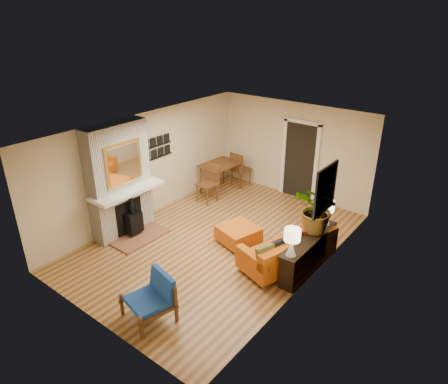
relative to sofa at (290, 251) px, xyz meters
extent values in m
plane|color=#B88546|center=(-1.72, -0.15, -0.35)|extent=(6.50, 6.50, 0.00)
plane|color=white|center=(-1.72, -0.15, 2.25)|extent=(6.50, 6.50, 0.00)
plane|color=beige|center=(-1.72, 3.10, 0.95)|extent=(4.50, 0.00, 4.50)
plane|color=beige|center=(-1.72, -3.40, 0.95)|extent=(4.50, 0.00, 4.50)
plane|color=beige|center=(-3.97, -0.15, 0.95)|extent=(0.00, 6.50, 6.50)
plane|color=beige|center=(0.53, -0.15, 0.95)|extent=(0.00, 6.50, 6.50)
cube|color=black|center=(-1.47, 3.07, 0.70)|extent=(0.88, 0.06, 2.10)
cube|color=white|center=(-1.96, 3.06, 0.70)|extent=(0.10, 0.08, 2.18)
cube|color=white|center=(-0.98, 3.06, 0.70)|extent=(0.10, 0.08, 2.18)
cube|color=white|center=(-1.47, 3.06, 1.78)|extent=(1.08, 0.08, 0.10)
cube|color=black|center=(0.50, 0.25, 1.40)|extent=(0.04, 0.85, 0.95)
cube|color=slate|center=(0.47, 0.25, 1.40)|extent=(0.01, 0.70, 0.80)
cube|color=black|center=(-3.93, 0.20, 1.07)|extent=(0.06, 0.95, 0.02)
cube|color=black|center=(-3.93, 0.20, 1.37)|extent=(0.06, 0.95, 0.02)
cube|color=white|center=(-3.76, -1.15, 1.51)|extent=(0.42, 1.50, 1.48)
cube|color=white|center=(-3.76, -1.15, 0.21)|extent=(0.42, 1.50, 1.12)
cube|color=white|center=(-3.51, -1.15, 0.77)|extent=(0.60, 1.68, 0.08)
cube|color=black|center=(-3.55, -1.15, 0.10)|extent=(0.03, 0.72, 0.78)
cube|color=brown|center=(-3.25, -1.15, -0.33)|extent=(0.75, 1.30, 0.04)
cube|color=black|center=(-3.43, -1.15, -0.01)|extent=(0.30, 0.36, 0.48)
cylinder|color=black|center=(-3.43, -1.15, 0.43)|extent=(0.10, 0.10, 0.40)
cube|color=gold|center=(-3.54, -1.15, 1.40)|extent=(0.04, 0.95, 0.95)
cube|color=silver|center=(-3.52, -1.15, 1.40)|extent=(0.01, 0.82, 0.82)
cylinder|color=silver|center=(-0.65, -0.72, -0.30)|extent=(0.05, 0.05, 0.10)
cylinder|color=silver|center=(-0.02, -0.92, -0.30)|extent=(0.05, 0.05, 0.10)
cylinder|color=silver|center=(-0.13, 0.97, -0.30)|extent=(0.05, 0.05, 0.10)
cylinder|color=silver|center=(0.51, 0.77, -0.30)|extent=(0.05, 0.05, 0.10)
cube|color=orange|center=(-0.07, 0.03, -0.11)|extent=(1.41, 2.16, 0.29)
cube|color=orange|center=(0.24, -0.07, 0.20)|extent=(0.77, 1.97, 0.33)
cube|color=orange|center=(-0.34, -0.85, 0.13)|extent=(0.87, 0.42, 0.19)
cube|color=orange|center=(0.20, 0.90, 0.13)|extent=(0.87, 0.42, 0.19)
cube|color=brown|center=(-0.11, -0.76, 0.24)|extent=(0.30, 0.42, 0.40)
cube|color=black|center=(0.00, -0.40, 0.24)|extent=(0.30, 0.42, 0.40)
cube|color=gray|center=(0.12, -0.03, 0.24)|extent=(0.30, 0.42, 0.40)
cube|color=maroon|center=(0.22, 0.28, 0.24)|extent=(0.30, 0.42, 0.40)
cube|color=black|center=(0.33, 0.65, 0.24)|extent=(0.30, 0.42, 0.40)
cylinder|color=silver|center=(-1.72, -0.16, -0.31)|extent=(0.05, 0.05, 0.06)
cylinder|color=silver|center=(-1.11, -0.33, -0.31)|extent=(0.05, 0.05, 0.06)
cylinder|color=silver|center=(-1.55, 0.45, -0.31)|extent=(0.05, 0.05, 0.06)
cylinder|color=silver|center=(-0.94, 0.28, -0.31)|extent=(0.05, 0.05, 0.06)
cube|color=orange|center=(-1.33, 0.06, -0.12)|extent=(0.96, 0.96, 0.33)
cube|color=brown|center=(-1.46, -2.72, -0.05)|extent=(0.22, 0.73, 0.05)
cube|color=brown|center=(-1.53, -3.04, -0.13)|extent=(0.06, 0.06, 0.43)
cube|color=brown|center=(-1.38, -2.41, 0.00)|extent=(0.06, 0.06, 0.69)
cube|color=brown|center=(-0.77, -2.89, -0.05)|extent=(0.22, 0.73, 0.05)
cube|color=brown|center=(-0.85, -3.20, -0.13)|extent=(0.06, 0.06, 0.43)
cube|color=brown|center=(-0.70, -2.57, 0.00)|extent=(0.06, 0.06, 0.69)
cube|color=#1D59B1|center=(-1.11, -2.80, 0.01)|extent=(0.77, 0.74, 0.10)
cube|color=#1D59B1|center=(-1.05, -2.52, 0.24)|extent=(0.67, 0.31, 0.40)
cube|color=brown|center=(-3.37, 2.00, 0.48)|extent=(0.85, 1.16, 0.04)
cylinder|color=brown|center=(-3.72, 1.54, 0.06)|extent=(0.05, 0.05, 0.80)
cylinder|color=brown|center=(-3.09, 1.50, 0.06)|extent=(0.05, 0.05, 0.80)
cylinder|color=brown|center=(-3.66, 2.50, 0.06)|extent=(0.05, 0.05, 0.80)
cylinder|color=brown|center=(-3.03, 2.46, 0.06)|extent=(0.05, 0.05, 0.80)
cube|color=brown|center=(-3.25, 1.26, 0.16)|extent=(0.50, 0.50, 0.04)
cube|color=brown|center=(-3.24, 1.49, 0.44)|extent=(0.47, 0.07, 0.51)
cylinder|color=brown|center=(-3.45, 1.08, -0.10)|extent=(0.04, 0.04, 0.49)
cylinder|color=brown|center=(-3.07, 1.06, -0.10)|extent=(0.04, 0.04, 0.49)
cylinder|color=brown|center=(-3.43, 1.46, -0.10)|extent=(0.04, 0.04, 0.49)
cylinder|color=brown|center=(-3.05, 1.44, -0.10)|extent=(0.04, 0.04, 0.49)
cube|color=brown|center=(-3.16, 2.71, 0.16)|extent=(0.50, 0.50, 0.04)
cube|color=brown|center=(-3.18, 2.49, 0.44)|extent=(0.47, 0.07, 0.51)
cylinder|color=brown|center=(-3.36, 2.53, -0.10)|extent=(0.04, 0.04, 0.49)
cylinder|color=brown|center=(-2.98, 2.51, -0.10)|extent=(0.04, 0.04, 0.49)
cylinder|color=brown|center=(-3.34, 2.91, -0.10)|extent=(0.04, 0.04, 0.49)
cylinder|color=brown|center=(-2.96, 2.89, -0.10)|extent=(0.04, 0.04, 0.49)
cube|color=black|center=(0.35, 0.10, 0.35)|extent=(0.34, 1.85, 0.05)
cube|color=black|center=(0.35, -0.75, -0.01)|extent=(0.30, 0.04, 0.68)
cube|color=black|center=(0.35, 0.95, -0.01)|extent=(0.30, 0.04, 0.68)
cone|color=white|center=(0.35, -0.64, 0.53)|extent=(0.18, 0.18, 0.30)
cylinder|color=white|center=(0.35, -0.64, 0.71)|extent=(0.03, 0.03, 0.06)
cylinder|color=#FFEABF|center=(0.35, -0.64, 0.81)|extent=(0.30, 0.30, 0.22)
cone|color=white|center=(0.35, 0.79, 0.53)|extent=(0.18, 0.18, 0.30)
cylinder|color=white|center=(0.35, 0.79, 0.71)|extent=(0.03, 0.03, 0.06)
cylinder|color=#FFEABF|center=(0.35, 0.79, 0.81)|extent=(0.30, 0.30, 0.22)
imported|color=#1E5919|center=(0.34, 0.41, 0.88)|extent=(1.04, 0.95, 1.00)
camera|label=1|loc=(3.13, -6.19, 4.45)|focal=32.00mm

